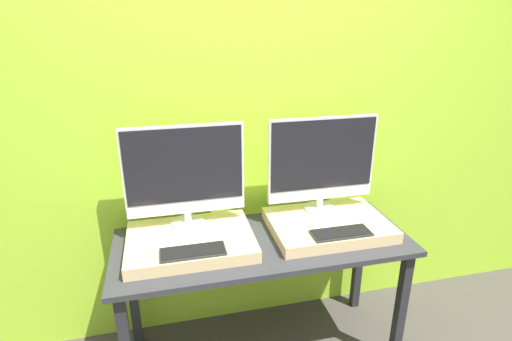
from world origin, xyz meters
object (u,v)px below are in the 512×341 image
object	(u,v)px
monitor_left	(185,173)
monitor_right	(322,162)
keyboard_left	(193,252)
keyboard_right	(341,233)

from	to	relation	value
monitor_left	monitor_right	world-z (taller)	same
keyboard_left	monitor_right	xyz separation A→B (m)	(0.77, 0.30, 0.29)
monitor_left	keyboard_right	world-z (taller)	monitor_left
monitor_left	monitor_right	size ratio (longest dim) A/B	1.00
monitor_left	monitor_right	distance (m)	0.77
monitor_right	keyboard_right	bearing A→B (deg)	-90.00
monitor_left	keyboard_right	xyz separation A→B (m)	(0.77, -0.30, -0.29)
keyboard_left	keyboard_right	xyz separation A→B (m)	(0.77, 0.00, 0.00)
monitor_left	keyboard_right	bearing A→B (deg)	-21.48
monitor_left	keyboard_left	size ratio (longest dim) A/B	2.00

